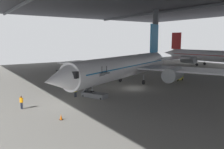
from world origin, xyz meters
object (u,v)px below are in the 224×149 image
object	(u,v)px
traffic_cone_orange	(61,117)
baggage_tug	(178,78)
boarding_stairs	(95,92)
airplane_distant	(207,56)
airplane_main	(126,66)
crew_worker_by_stairs	(75,91)
crew_worker_near_nose	(21,102)

from	to	relation	value
traffic_cone_orange	baggage_tug	size ratio (longest dim) A/B	0.26
traffic_cone_orange	boarding_stairs	bearing A→B (deg)	129.37
airplane_distant	boarding_stairs	bearing A→B (deg)	-73.09
airplane_main	baggage_tug	bearing A→B (deg)	79.19
crew_worker_by_stairs	baggage_tug	distance (m)	24.06
boarding_stairs	airplane_distant	distance (m)	53.71
crew_worker_near_nose	boarding_stairs	bearing A→B (deg)	90.07
boarding_stairs	crew_worker_by_stairs	world-z (taller)	boarding_stairs
boarding_stairs	baggage_tug	distance (m)	21.83
crew_worker_by_stairs	airplane_distant	world-z (taller)	airplane_distant
crew_worker_by_stairs	baggage_tug	xyz separation A→B (m)	(-0.89, 24.04, -0.39)
boarding_stairs	crew_worker_by_stairs	size ratio (longest dim) A/B	2.98
airplane_main	baggage_tug	size ratio (longest dim) A/B	16.25
traffic_cone_orange	crew_worker_near_nose	bearing A→B (deg)	-158.13
boarding_stairs	traffic_cone_orange	xyz separation A→B (m)	(6.45, -7.86, -0.45)
boarding_stairs	traffic_cone_orange	distance (m)	10.18
crew_worker_by_stairs	traffic_cone_orange	bearing A→B (deg)	-33.90
baggage_tug	boarding_stairs	bearing A→B (deg)	-83.10
traffic_cone_orange	baggage_tug	distance (m)	30.90
traffic_cone_orange	baggage_tug	bearing A→B (deg)	107.08
baggage_tug	crew_worker_near_nose	bearing A→B (deg)	-85.31
airplane_distant	traffic_cone_orange	distance (m)	63.24
airplane_main	crew_worker_near_nose	size ratio (longest dim) A/B	22.28
boarding_stairs	crew_worker_near_nose	xyz separation A→B (m)	(0.01, -10.45, 0.21)
crew_worker_by_stairs	traffic_cone_orange	xyz separation A→B (m)	(8.18, -5.50, -0.62)
airplane_distant	baggage_tug	size ratio (longest dim) A/B	15.62
boarding_stairs	baggage_tug	size ratio (longest dim) A/B	2.10
airplane_main	boarding_stairs	bearing A→B (deg)	-63.00
crew_worker_by_stairs	airplane_distant	size ratio (longest dim) A/B	0.05
airplane_main	traffic_cone_orange	bearing A→B (deg)	-57.01
boarding_stairs	crew_worker_by_stairs	distance (m)	2.93
boarding_stairs	baggage_tug	bearing A→B (deg)	96.90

